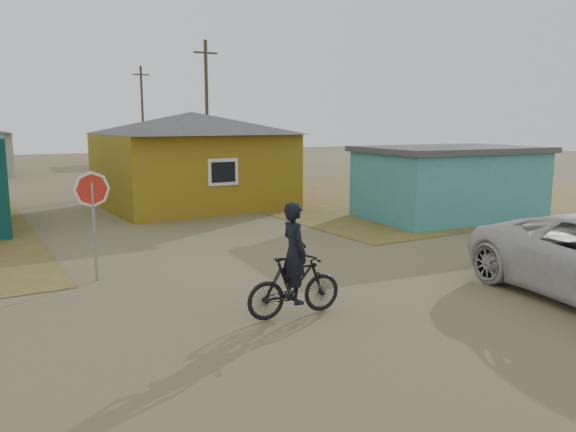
# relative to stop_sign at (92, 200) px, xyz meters

# --- Properties ---
(ground) EXTENTS (120.00, 120.00, 0.00)m
(ground) POSITION_rel_stop_sign_xyz_m (3.53, -4.39, -1.79)
(ground) COLOR olive
(grass_ne) EXTENTS (20.00, 18.00, 0.00)m
(grass_ne) POSITION_rel_stop_sign_xyz_m (17.53, 8.61, -1.78)
(grass_ne) COLOR olive
(grass_ne) RESTS_ON ground
(house_yellow) EXTENTS (7.72, 6.76, 3.90)m
(house_yellow) POSITION_rel_stop_sign_xyz_m (6.03, 9.61, 0.21)
(house_yellow) COLOR olive
(house_yellow) RESTS_ON ground
(shed_turquoise) EXTENTS (6.71, 4.93, 2.60)m
(shed_turquoise) POSITION_rel_stop_sign_xyz_m (13.03, 2.11, -0.48)
(shed_turquoise) COLOR teal
(shed_turquoise) RESTS_ON ground
(house_beige_east) EXTENTS (6.95, 6.05, 3.60)m
(house_beige_east) POSITION_rel_stop_sign_xyz_m (13.53, 35.61, 0.07)
(house_beige_east) COLOR tan
(house_beige_east) RESTS_ON ground
(utility_pole_near) EXTENTS (1.40, 0.20, 8.00)m
(utility_pole_near) POSITION_rel_stop_sign_xyz_m (10.03, 17.61, 2.35)
(utility_pole_near) COLOR #463B2A
(utility_pole_near) RESTS_ON ground
(utility_pole_far) EXTENTS (1.40, 0.20, 8.00)m
(utility_pole_far) POSITION_rel_stop_sign_xyz_m (11.03, 33.61, 2.35)
(utility_pole_far) COLOR #463B2A
(utility_pole_far) RESTS_ON ground
(stop_sign) EXTENTS (0.77, 0.25, 2.43)m
(stop_sign) POSITION_rel_stop_sign_xyz_m (0.00, 0.00, 0.00)
(stop_sign) COLOR gray
(stop_sign) RESTS_ON ground
(cyclist) EXTENTS (1.87, 0.69, 2.08)m
(cyclist) POSITION_rel_stop_sign_xyz_m (2.58, -4.19, -1.03)
(cyclist) COLOR black
(cyclist) RESTS_ON ground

